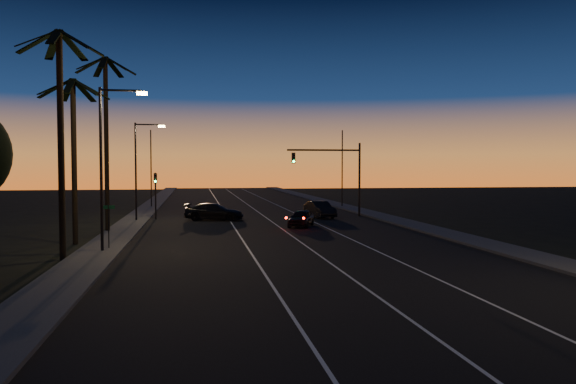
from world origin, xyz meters
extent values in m
plane|color=black|center=(0.00, 0.00, 0.00)|extent=(220.00, 220.00, 0.00)
cube|color=black|center=(0.00, 30.00, 0.01)|extent=(20.00, 170.00, 0.01)
cube|color=#383835|center=(-11.20, 30.00, 0.08)|extent=(2.40, 170.00, 0.16)
cube|color=#383835|center=(11.20, 30.00, 0.08)|extent=(2.40, 170.00, 0.16)
cube|color=silver|center=(-3.00, 30.00, 0.02)|extent=(0.12, 160.00, 0.01)
cube|color=silver|center=(0.50, 30.00, 0.02)|extent=(0.12, 160.00, 0.01)
cube|color=silver|center=(4.00, 30.00, 0.02)|extent=(0.12, 160.00, 0.01)
cylinder|color=black|center=(-12.60, 18.00, 5.75)|extent=(0.32, 0.32, 11.50)
cube|color=black|center=(-11.57, 18.26, 10.94)|extent=(2.18, 0.92, 1.18)
cube|color=black|center=(-12.16, 18.97, 10.94)|extent=(1.25, 2.12, 1.18)
cube|color=black|center=(-13.08, 18.94, 10.94)|extent=(1.34, 2.09, 1.18)
cube|color=black|center=(-13.64, 18.21, 10.94)|extent=(2.18, 0.82, 1.18)
cube|color=black|center=(-13.41, 17.32, 10.94)|extent=(1.90, 1.69, 1.18)
cube|color=black|center=(-12.57, 16.94, 10.94)|extent=(0.45, 2.16, 1.18)
cube|color=black|center=(-11.75, 17.36, 10.94)|extent=(1.95, 1.61, 1.18)
cylinder|color=black|center=(-13.20, 24.00, 5.00)|extent=(0.32, 0.32, 10.00)
cube|color=black|center=(-12.17, 24.26, 9.44)|extent=(2.18, 0.92, 1.18)
cube|color=black|center=(-12.76, 24.97, 9.44)|extent=(1.25, 2.12, 1.18)
cube|color=black|center=(-13.68, 24.94, 9.44)|extent=(1.34, 2.09, 1.18)
cube|color=black|center=(-14.24, 24.21, 9.44)|extent=(2.18, 0.82, 1.18)
cube|color=black|center=(-14.01, 23.32, 9.44)|extent=(1.90, 1.69, 1.18)
cube|color=black|center=(-13.17, 22.94, 9.44)|extent=(0.45, 2.16, 1.18)
cube|color=black|center=(-12.35, 23.36, 9.44)|extent=(1.95, 1.61, 1.18)
cylinder|color=black|center=(-12.20, 30.00, 6.25)|extent=(0.32, 0.32, 12.50)
cube|color=black|center=(-11.17, 30.26, 11.94)|extent=(2.18, 0.92, 1.18)
cube|color=black|center=(-11.76, 30.97, 11.94)|extent=(1.25, 2.12, 1.18)
cube|color=black|center=(-12.68, 30.94, 11.94)|extent=(1.34, 2.09, 1.18)
cube|color=black|center=(-13.24, 30.21, 11.94)|extent=(2.18, 0.82, 1.18)
cube|color=black|center=(-13.01, 29.32, 11.94)|extent=(1.90, 1.69, 1.18)
cube|color=black|center=(-12.17, 28.94, 11.94)|extent=(0.45, 2.16, 1.18)
cube|color=black|center=(-11.35, 29.36, 11.94)|extent=(1.95, 1.61, 1.18)
cylinder|color=black|center=(-11.00, 20.00, 4.50)|extent=(0.16, 0.16, 9.00)
cylinder|color=black|center=(-9.90, 20.00, 8.85)|extent=(2.20, 0.12, 0.12)
cube|color=#FBC364|center=(-8.80, 20.00, 8.72)|extent=(0.55, 0.26, 0.16)
cylinder|color=black|center=(-11.00, 38.00, 4.25)|extent=(0.16, 0.16, 8.50)
cylinder|color=black|center=(-9.90, 38.00, 8.35)|extent=(2.20, 0.12, 0.12)
cube|color=#FBC364|center=(-8.80, 38.00, 8.22)|extent=(0.55, 0.26, 0.16)
cylinder|color=black|center=(-10.80, 21.00, 1.30)|extent=(0.06, 0.06, 2.60)
cube|color=#0B4420|center=(-10.80, 21.00, 2.45)|extent=(0.70, 0.03, 0.20)
cylinder|color=black|center=(9.50, 40.00, 3.50)|extent=(0.20, 0.20, 7.00)
cylinder|color=black|center=(6.00, 40.00, 6.30)|extent=(7.00, 0.16, 0.16)
cube|color=black|center=(3.10, 40.00, 5.55)|extent=(0.32, 0.28, 1.00)
sphere|color=black|center=(3.10, 39.83, 5.87)|extent=(0.20, 0.20, 0.20)
sphere|color=black|center=(3.10, 39.83, 5.55)|extent=(0.20, 0.20, 0.20)
sphere|color=#14FF59|center=(3.10, 39.83, 5.23)|extent=(0.20, 0.20, 0.20)
cylinder|color=black|center=(-9.50, 40.00, 2.10)|extent=(0.14, 0.14, 4.20)
cube|color=black|center=(-9.50, 40.00, 3.70)|extent=(0.28, 0.25, 0.90)
sphere|color=black|center=(-9.50, 39.85, 3.98)|extent=(0.18, 0.18, 0.18)
sphere|color=black|center=(-9.50, 39.85, 3.70)|extent=(0.18, 0.18, 0.18)
sphere|color=#14FF59|center=(-9.50, 39.85, 3.42)|extent=(0.18, 0.18, 0.18)
cylinder|color=black|center=(-11.00, 55.00, 4.50)|extent=(0.14, 0.14, 9.00)
cylinder|color=black|center=(11.00, 52.00, 4.50)|extent=(0.14, 0.14, 9.00)
imported|color=black|center=(2.26, 31.69, 0.68)|extent=(2.96, 4.23, 1.34)
sphere|color=#FF0F05|center=(0.75, 29.78, 0.89)|extent=(0.18, 0.18, 0.18)
sphere|color=#FF0F05|center=(1.98, 29.27, 0.89)|extent=(0.18, 0.18, 0.18)
imported|color=black|center=(5.45, 39.22, 0.77)|extent=(2.35, 4.79, 1.51)
imported|color=black|center=(-4.35, 38.01, 0.77)|extent=(5.56, 3.33, 1.51)
camera|label=1|loc=(-5.98, -11.63, 4.69)|focal=35.00mm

